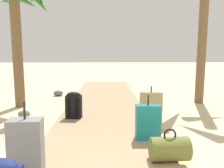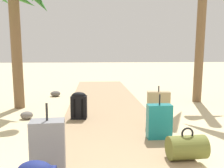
{
  "view_description": "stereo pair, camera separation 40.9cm",
  "coord_description": "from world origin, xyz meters",
  "views": [
    {
      "loc": [
        0.07,
        -1.26,
        1.43
      ],
      "look_at": [
        0.2,
        5.59,
        0.55
      ],
      "focal_mm": 39.31,
      "sensor_mm": 36.0,
      "label": 1
    },
    {
      "loc": [
        -0.34,
        -1.24,
        1.43
      ],
      "look_at": [
        0.2,
        5.59,
        0.55
      ],
      "focal_mm": 39.31,
      "sensor_mm": 36.0,
      "label": 2
    }
  ],
  "objects": [
    {
      "name": "ground_plane",
      "position": [
        0.0,
        4.06,
        0.0
      ],
      "size": [
        60.0,
        60.0,
        0.0
      ],
      "primitive_type": "plane",
      "color": "beige"
    },
    {
      "name": "suitcase_grey",
      "position": [
        -0.83,
        1.35,
        0.4
      ],
      "size": [
        0.38,
        0.26,
        0.82
      ],
      "color": "slate",
      "rests_on": "boardwalk"
    },
    {
      "name": "suitcase_teal",
      "position": [
        0.7,
        2.45,
        0.35
      ],
      "size": [
        0.38,
        0.2,
        0.71
      ],
      "color": "#197A7F",
      "rests_on": "boardwalk"
    },
    {
      "name": "duffel_bag_olive",
      "position": [
        0.85,
        1.67,
        0.23
      ],
      "size": [
        0.5,
        0.33,
        0.42
      ],
      "color": "olive",
      "rests_on": "boardwalk"
    },
    {
      "name": "rock_left_far",
      "position": [
        -1.56,
        6.81,
        0.09
      ],
      "size": [
        0.44,
        0.44,
        0.18
      ],
      "primitive_type": "ellipsoid",
      "rotation": [
        0.0,
        0.0,
        0.61
      ],
      "color": "#5B5651",
      "rests_on": "ground"
    },
    {
      "name": "backpack_black",
      "position": [
        -0.63,
        3.72,
        0.37
      ],
      "size": [
        0.33,
        0.24,
        0.55
      ],
      "color": "black",
      "rests_on": "boardwalk"
    },
    {
      "name": "rock_left_near",
      "position": [
        -1.78,
        4.07,
        0.08
      ],
      "size": [
        0.27,
        0.25,
        0.16
      ],
      "primitive_type": "ellipsoid",
      "rotation": [
        0.0,
        0.0,
        1.55
      ],
      "color": "slate",
      "rests_on": "ground"
    },
    {
      "name": "boardwalk",
      "position": [
        0.0,
        5.08,
        0.04
      ],
      "size": [
        1.9,
        10.16,
        0.08
      ],
      "primitive_type": "cube",
      "color": "tan",
      "rests_on": "ground"
    },
    {
      "name": "palm_tree_far_left",
      "position": [
        -2.22,
        5.06,
        2.7
      ],
      "size": [
        2.18,
        2.14,
        3.45
      ],
      "color": "brown",
      "rests_on": "ground"
    },
    {
      "name": "suitcase_tan",
      "position": [
        0.87,
        3.12,
        0.4
      ],
      "size": [
        0.43,
        0.24,
        0.75
      ],
      "color": "tan",
      "rests_on": "boardwalk"
    }
  ]
}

